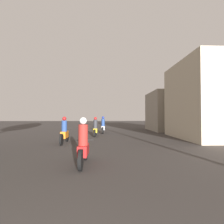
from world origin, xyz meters
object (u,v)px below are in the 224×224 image
Objects in this scene: motorcycle_red at (83,146)px; motorcycle_yellow at (95,128)px; motorcycle_orange at (64,133)px; motorcycle_silver at (103,127)px; building_right_far at (171,111)px; building_right_near at (217,100)px.

motorcycle_red is 8.42m from motorcycle_yellow.
motorcycle_orange is 4.06m from motorcycle_yellow.
motorcycle_orange is at bearing -103.49° from motorcycle_silver.
motorcycle_yellow is 10.04m from building_right_far.
motorcycle_silver is at bearing 70.82° from motorcycle_orange.
motorcycle_yellow is at bearing -146.78° from building_right_far.
motorcycle_orange is at bearing 103.98° from motorcycle_red.
motorcycle_yellow is at bearing -97.38° from motorcycle_silver.
motorcycle_silver is (0.51, 10.80, 0.01)m from motorcycle_red.
building_right_far reaches higher than motorcycle_silver.
building_right_far is (-0.76, 7.20, -0.62)m from building_right_near.
motorcycle_red is 16.19m from building_right_far.
motorcycle_orange is 1.06× the size of motorcycle_yellow.
motorcycle_orange is 6.48m from motorcycle_silver.
building_right_near is at bearing 11.29° from motorcycle_orange.
building_right_far is at bearing 43.58° from motorcycle_orange.
building_right_far is at bearing 96.01° from building_right_near.
motorcycle_orange is at bearing -121.23° from motorcycle_yellow.
building_right_far reaches higher than motorcycle_red.
building_right_near reaches higher than building_right_far.
motorcycle_silver is 9.67m from building_right_near.
building_right_far is (8.22, 13.86, 1.55)m from motorcycle_red.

